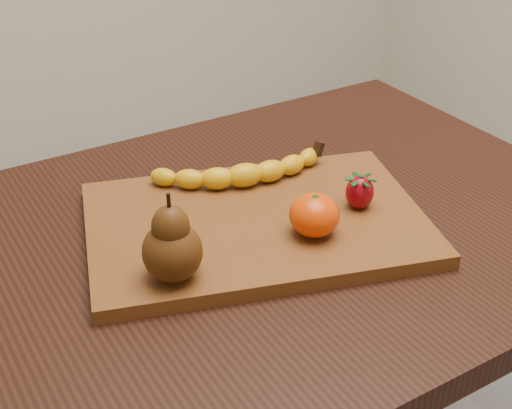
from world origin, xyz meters
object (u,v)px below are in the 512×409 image
table (257,284)px  mandarin (314,215)px  cutting_board (256,223)px  pear (171,237)px

table → mandarin: mandarin is taller
table → cutting_board: cutting_board is taller
pear → mandarin: (0.20, -0.01, -0.03)m
pear → mandarin: pear is taller
cutting_board → pear: pear is taller
table → pear: pear is taller
cutting_board → mandarin: 0.09m
pear → table: bearing=23.5°
mandarin → pear: bearing=177.2°
table → pear: (-0.16, -0.07, 0.17)m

